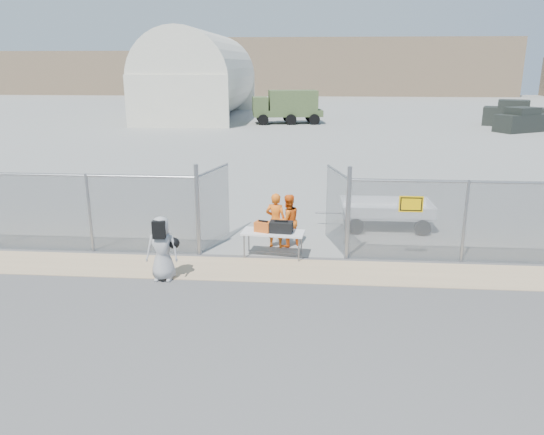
# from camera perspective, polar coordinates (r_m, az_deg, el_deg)

# --- Properties ---
(ground) EXTENTS (160.00, 160.00, 0.00)m
(ground) POSITION_cam_1_polar(r_m,az_deg,el_deg) (12.56, -0.75, -7.38)
(ground) COLOR #3D3C3C
(tarmac_inside) EXTENTS (160.00, 80.00, 0.01)m
(tarmac_inside) POSITION_cam_1_polar(r_m,az_deg,el_deg) (53.71, 3.53, 10.83)
(tarmac_inside) COLOR gray
(tarmac_inside) RESTS_ON ground
(dirt_strip) EXTENTS (44.00, 1.60, 0.01)m
(dirt_strip) POSITION_cam_1_polar(r_m,az_deg,el_deg) (13.48, -0.35, -5.65)
(dirt_strip) COLOR tan
(dirt_strip) RESTS_ON ground
(distant_hills) EXTENTS (140.00, 6.00, 9.00)m
(distant_hills) POSITION_cam_1_polar(r_m,az_deg,el_deg) (89.55, 7.43, 15.76)
(distant_hills) COLOR #7F684F
(distant_hills) RESTS_ON ground
(chain_link_fence) EXTENTS (40.00, 0.20, 2.20)m
(chain_link_fence) POSITION_cam_1_polar(r_m,az_deg,el_deg) (14.06, -0.00, 0.00)
(chain_link_fence) COLOR gray
(chain_link_fence) RESTS_ON ground
(quonset_hangar) EXTENTS (9.00, 18.00, 8.00)m
(quonset_hangar) POSITION_cam_1_polar(r_m,az_deg,el_deg) (52.65, -7.78, 14.96)
(quonset_hangar) COLOR silver
(quonset_hangar) RESTS_ON ground
(folding_table) EXTENTS (1.72, 0.86, 0.70)m
(folding_table) POSITION_cam_1_polar(r_m,az_deg,el_deg) (14.29, 0.12, -2.88)
(folding_table) COLOR white
(folding_table) RESTS_ON ground
(orange_bag) EXTENTS (0.50, 0.41, 0.27)m
(orange_bag) POSITION_cam_1_polar(r_m,az_deg,el_deg) (14.17, -0.96, -0.99)
(orange_bag) COLOR orange
(orange_bag) RESTS_ON folding_table
(black_duffel) EXTENTS (0.64, 0.41, 0.29)m
(black_duffel) POSITION_cam_1_polar(r_m,az_deg,el_deg) (14.09, 1.00, -1.03)
(black_duffel) COLOR black
(black_duffel) RESTS_ON folding_table
(security_worker_left) EXTENTS (0.64, 0.49, 1.58)m
(security_worker_left) POSITION_cam_1_polar(r_m,az_deg,el_deg) (14.87, 0.40, -0.33)
(security_worker_left) COLOR orange
(security_worker_left) RESTS_ON ground
(security_worker_right) EXTENTS (0.93, 0.87, 1.52)m
(security_worker_right) POSITION_cam_1_polar(r_m,az_deg,el_deg) (14.99, 1.71, -0.34)
(security_worker_right) COLOR orange
(security_worker_right) RESTS_ON ground
(visitor) EXTENTS (0.78, 0.52, 1.58)m
(visitor) POSITION_cam_1_polar(r_m,az_deg,el_deg) (12.93, -11.73, -3.27)
(visitor) COLOR #A0A0A0
(visitor) RESTS_ON ground
(utility_trailer) EXTENTS (3.71, 1.94, 0.89)m
(utility_trailer) POSITION_cam_1_polar(r_m,az_deg,el_deg) (17.19, 12.14, 0.39)
(utility_trailer) COLOR white
(utility_trailer) RESTS_ON ground
(military_truck) EXTENTS (6.21, 3.14, 2.83)m
(military_truck) POSITION_cam_1_polar(r_m,az_deg,el_deg) (46.73, 1.68, 11.78)
(military_truck) COLOR #4A5E33
(military_truck) RESTS_ON ground
(parked_vehicle_near) EXTENTS (4.38, 3.56, 1.81)m
(parked_vehicle_near) POSITION_cam_1_polar(r_m,az_deg,el_deg) (45.18, 25.24, 9.47)
(parked_vehicle_near) COLOR #232722
(parked_vehicle_near) RESTS_ON ground
(parked_vehicle_mid) EXTENTS (5.03, 3.52, 2.08)m
(parked_vehicle_mid) POSITION_cam_1_polar(r_m,az_deg,el_deg) (49.27, 24.48, 10.16)
(parked_vehicle_mid) COLOR #232722
(parked_vehicle_mid) RESTS_ON ground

